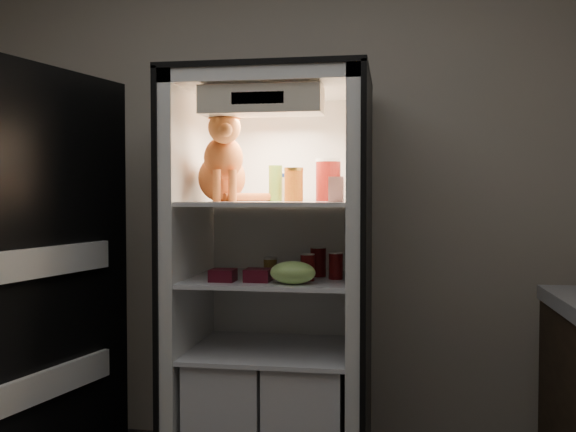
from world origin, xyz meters
name	(u,v)px	position (x,y,z in m)	size (l,w,h in m)	color
room_shell	(174,78)	(0.00, 0.00, 1.62)	(3.60, 3.60, 3.60)	white
refrigerator	(274,307)	(0.00, 1.38, 0.79)	(0.90, 0.72, 1.88)	white
fridge_door	(58,291)	(-0.84, 0.93, 0.91)	(0.25, 0.86, 1.85)	black
tabby_cat	(223,166)	(-0.22, 1.29, 1.45)	(0.40, 0.43, 0.44)	#B04316
parmesan_shaker	(275,183)	(0.01, 1.38, 1.37)	(0.06, 0.06, 0.17)	#248525
mayo_tub	(278,187)	(0.01, 1.44, 1.36)	(0.09, 0.09, 0.13)	white
salsa_jar	(294,184)	(0.11, 1.32, 1.37)	(0.09, 0.09, 0.15)	maroon
pepper_jar	(328,180)	(0.25, 1.42, 1.39)	(0.12, 0.12, 0.20)	#A92416
cream_carton	(336,189)	(0.32, 1.14, 1.34)	(0.06, 0.06, 0.11)	silver
soda_can_a	(318,262)	(0.21, 1.38, 1.01)	(0.07, 0.07, 0.14)	black
soda_can_b	(336,266)	(0.30, 1.30, 1.00)	(0.06, 0.06, 0.12)	black
soda_can_c	(308,267)	(0.18, 1.23, 1.00)	(0.06, 0.06, 0.12)	black
condiment_jar	(270,267)	(-0.01, 1.36, 0.98)	(0.06, 0.06, 0.09)	brown
grape_bag	(293,273)	(0.13, 1.11, 0.99)	(0.20, 0.14, 0.10)	#85AE51
berry_box_left	(223,275)	(-0.18, 1.15, 0.97)	(0.11, 0.11, 0.05)	#550E19
berry_box_right	(258,275)	(-0.03, 1.17, 0.97)	(0.11, 0.11, 0.06)	#550E19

